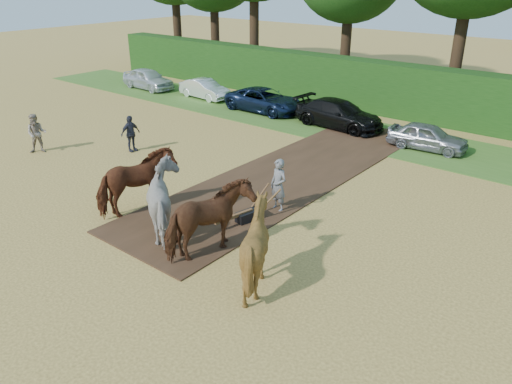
{
  "coord_description": "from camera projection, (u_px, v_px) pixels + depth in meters",
  "views": [
    {
      "loc": [
        12.73,
        -9.22,
        7.98
      ],
      "look_at": [
        3.48,
        2.17,
        1.4
      ],
      "focal_mm": 35.0,
      "sensor_mm": 36.0,
      "label": 1
    }
  ],
  "objects": [
    {
      "name": "earth_strip",
      "position": [
        291.0,
        173.0,
        21.21
      ],
      "size": [
        4.5,
        17.0,
        0.05
      ],
      "primitive_type": "cube",
      "color": "#472D1C",
      "rests_on": "ground"
    },
    {
      "name": "plough_team",
      "position": [
        191.0,
        210.0,
        15.43
      ],
      "size": [
        7.97,
        5.55,
        2.33
      ],
      "color": "brown",
      "rests_on": "ground"
    },
    {
      "name": "spectator_near",
      "position": [
        37.0,
        134.0,
        23.34
      ],
      "size": [
        1.11,
        1.14,
        1.86
      ],
      "primitive_type": "imported",
      "rotation": [
        0.0,
        0.0,
        0.89
      ],
      "color": "#BDAA94",
      "rests_on": "ground"
    },
    {
      "name": "parked_cars",
      "position": [
        265.0,
        101.0,
        30.04
      ],
      "size": [
        24.93,
        2.65,
        1.49
      ],
      "color": "silver",
      "rests_on": "ground"
    },
    {
      "name": "spectator_far",
      "position": [
        131.0,
        134.0,
        23.53
      ],
      "size": [
        0.47,
        1.04,
        1.74
      ],
      "primitive_type": "imported",
      "rotation": [
        0.0,
        0.0,
        1.52
      ],
      "color": "#282A36",
      "rests_on": "ground"
    },
    {
      "name": "ground",
      "position": [
        138.0,
        223.0,
        17.12
      ],
      "size": [
        120.0,
        120.0,
        0.0
      ],
      "primitive_type": "plane",
      "color": "gold",
      "rests_on": "ground"
    },
    {
      "name": "hedgerow",
      "position": [
        384.0,
        88.0,
        29.61
      ],
      "size": [
        46.0,
        1.6,
        3.0
      ],
      "primitive_type": "cube",
      "color": "#14380F",
      "rests_on": "ground"
    },
    {
      "name": "grass_verge",
      "position": [
        344.0,
        130.0,
        27.03
      ],
      "size": [
        50.0,
        5.0,
        0.03
      ],
      "primitive_type": "cube",
      "color": "#38601E",
      "rests_on": "ground"
    }
  ]
}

